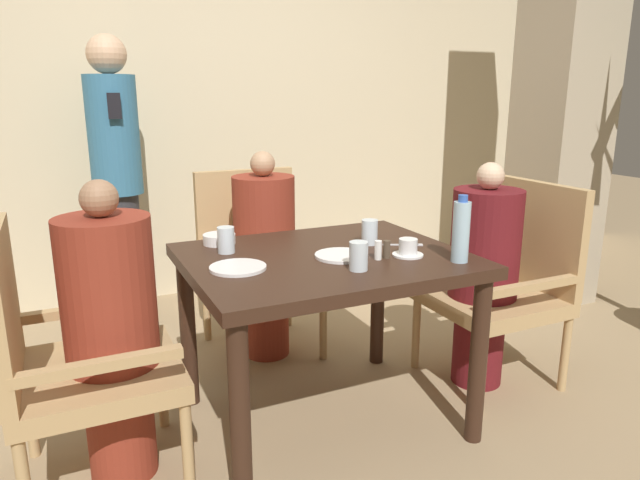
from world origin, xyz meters
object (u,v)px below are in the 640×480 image
(diner_in_far_chair, at_px, (265,254))
(standing_host, at_px, (117,174))
(diner_in_left_chair, at_px, (112,331))
(glass_tall_mid, at_px, (359,256))
(chair_left_side, at_px, (66,354))
(bowl_small, at_px, (219,239))
(chair_far_side, at_px, (256,256))
(water_bottle, at_px, (461,231))
(glass_tall_far, at_px, (226,240))
(glass_tall_near, at_px, (370,232))
(diner_in_right_chair, at_px, (483,274))
(chair_right_side, at_px, (508,278))
(plate_main_right, at_px, (341,256))
(plate_main_left, at_px, (238,268))
(teacup_with_saucer, at_px, (408,249))

(diner_in_far_chair, xyz_separation_m, standing_host, (-0.62, 0.82, 0.35))
(diner_in_left_chair, height_order, glass_tall_mid, diner_in_left_chair)
(chair_left_side, bearing_deg, bowl_small, 28.27)
(chair_left_side, distance_m, diner_in_left_chair, 0.16)
(chair_far_side, height_order, bowl_small, chair_far_side)
(water_bottle, relative_size, glass_tall_mid, 2.44)
(standing_host, height_order, water_bottle, standing_host)
(chair_left_side, distance_m, glass_tall_far, 0.72)
(chair_left_side, xyz_separation_m, chair_far_side, (0.98, 0.88, 0.00))
(bowl_small, xyz_separation_m, glass_tall_near, (0.58, -0.28, 0.03))
(diner_in_left_chair, relative_size, diner_in_right_chair, 1.02)
(chair_right_side, distance_m, standing_host, 2.27)
(chair_right_side, relative_size, diner_in_right_chair, 0.90)
(chair_right_side, bearing_deg, glass_tall_far, 171.69)
(glass_tall_mid, bearing_deg, bowl_small, 121.69)
(plate_main_right, relative_size, water_bottle, 0.81)
(chair_far_side, height_order, water_bottle, water_bottle)
(diner_in_left_chair, height_order, glass_tall_far, diner_in_left_chair)
(diner_in_left_chair, bearing_deg, glass_tall_near, 3.53)
(bowl_small, distance_m, glass_tall_far, 0.15)
(chair_left_side, relative_size, glass_tall_near, 9.05)
(plate_main_left, relative_size, glass_tall_far, 1.97)
(teacup_with_saucer, bearing_deg, chair_right_side, 12.93)
(glass_tall_near, bearing_deg, diner_in_right_chair, -6.48)
(glass_tall_near, bearing_deg, plate_main_left, -170.04)
(diner_in_right_chair, xyz_separation_m, plate_main_right, (-0.79, -0.06, 0.20))
(standing_host, bearing_deg, diner_in_far_chair, -53.05)
(plate_main_right, xyz_separation_m, glass_tall_mid, (-0.02, -0.18, 0.05))
(chair_left_side, relative_size, teacup_with_saucer, 7.80)
(water_bottle, bearing_deg, plate_main_right, 147.00)
(diner_in_right_chair, height_order, plate_main_left, diner_in_right_chair)
(chair_right_side, relative_size, teacup_with_saucer, 7.80)
(plate_main_left, distance_m, glass_tall_mid, 0.45)
(standing_host, distance_m, glass_tall_mid, 1.91)
(chair_right_side, relative_size, glass_tall_mid, 9.05)
(chair_right_side, bearing_deg, standing_host, 135.91)
(diner_in_left_chair, height_order, plate_main_left, diner_in_left_chair)
(diner_in_far_chair, bearing_deg, glass_tall_far, -123.39)
(teacup_with_saucer, bearing_deg, glass_tall_far, 151.25)
(bowl_small, bearing_deg, diner_in_far_chair, 48.39)
(diner_in_far_chair, relative_size, bowl_small, 7.88)
(diner_in_far_chair, xyz_separation_m, glass_tall_mid, (0.02, -0.97, 0.24))
(plate_main_left, xyz_separation_m, glass_tall_mid, (0.40, -0.20, 0.05))
(diner_in_far_chair, height_order, water_bottle, diner_in_far_chair)
(chair_right_side, height_order, water_bottle, water_bottle)
(diner_in_far_chair, bearing_deg, diner_in_left_chair, -138.71)
(diner_in_left_chair, distance_m, teacup_with_saucer, 1.15)
(glass_tall_near, height_order, glass_tall_far, same)
(water_bottle, bearing_deg, standing_host, 119.38)
(diner_in_left_chair, height_order, glass_tall_near, diner_in_left_chair)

